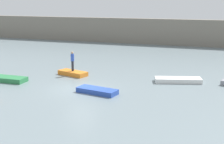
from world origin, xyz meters
TOP-DOWN VIEW (x-y plane):
  - ground_plane at (0.00, 0.00)m, footprint 120.00×120.00m
  - embankment_wall at (0.00, 26.71)m, footprint 80.00×1.20m
  - rowboat_green at (-7.09, 0.18)m, footprint 3.83×1.29m
  - rowboat_orange at (-2.58, 4.00)m, footprint 2.98×1.88m
  - rowboat_blue at (1.66, -0.54)m, footprint 3.23×1.67m
  - rowboat_white at (6.87, 4.66)m, footprint 4.02×2.25m
  - person_blue_shirt at (-2.58, 4.00)m, footprint 0.32×0.32m

SIDE VIEW (x-z plane):
  - ground_plane at x=0.00m, z-range 0.00..0.00m
  - rowboat_blue at x=1.66m, z-range 0.00..0.37m
  - rowboat_white at x=6.87m, z-range 0.00..0.38m
  - rowboat_orange at x=-2.58m, z-range 0.00..0.40m
  - rowboat_green at x=-7.09m, z-range 0.00..0.40m
  - person_blue_shirt at x=-2.58m, z-range 0.50..2.31m
  - embankment_wall at x=0.00m, z-range 0.00..3.89m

